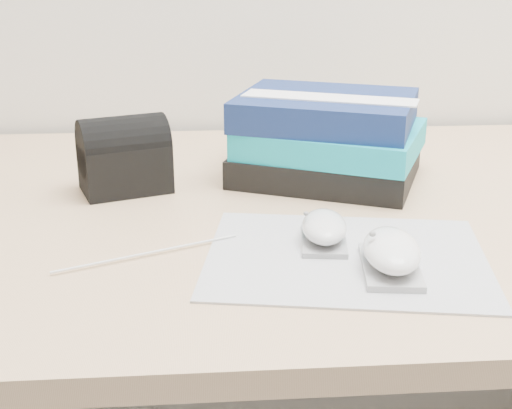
{
  "coord_description": "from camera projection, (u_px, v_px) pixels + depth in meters",
  "views": [
    {
      "loc": [
        -0.15,
        0.67,
        1.07
      ],
      "look_at": [
        -0.09,
        1.47,
        0.77
      ],
      "focal_mm": 50.0,
      "sensor_mm": 36.0,
      "label": 1
    }
  ],
  "objects": [
    {
      "name": "mouse_front",
      "position": [
        391.0,
        253.0,
        0.77
      ],
      "size": [
        0.07,
        0.12,
        0.05
      ],
      "color": "#9A9A9C",
      "rests_on": "mousepad"
    },
    {
      "name": "pouch",
      "position": [
        124.0,
        155.0,
        1.01
      ],
      "size": [
        0.14,
        0.12,
        0.11
      ],
      "color": "black",
      "rests_on": "desk"
    },
    {
      "name": "mouse_rear",
      "position": [
        324.0,
        229.0,
        0.84
      ],
      "size": [
        0.06,
        0.1,
        0.04
      ],
      "color": "gray",
      "rests_on": "mousepad"
    },
    {
      "name": "desk",
      "position": [
        305.0,
        328.0,
        1.12
      ],
      "size": [
        1.6,
        0.8,
        0.73
      ],
      "color": "tan",
      "rests_on": "ground"
    },
    {
      "name": "usb_cable",
      "position": [
        148.0,
        253.0,
        0.81
      ],
      "size": [
        0.2,
        0.09,
        0.0
      ],
      "primitive_type": "cylinder",
      "rotation": [
        0.0,
        1.57,
        0.4
      ],
      "color": "white",
      "rests_on": "mousepad"
    },
    {
      "name": "book_stack",
      "position": [
        328.0,
        138.0,
        1.06
      ],
      "size": [
        0.32,
        0.29,
        0.13
      ],
      "color": "black",
      "rests_on": "desk"
    },
    {
      "name": "mousepad",
      "position": [
        346.0,
        257.0,
        0.81
      ],
      "size": [
        0.35,
        0.29,
        0.0
      ],
      "primitive_type": "cube",
      "rotation": [
        0.0,
        0.0,
        -0.17
      ],
      "color": "gray",
      "rests_on": "desk"
    }
  ]
}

